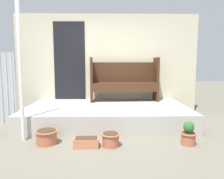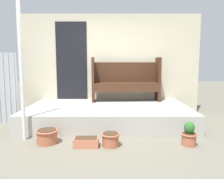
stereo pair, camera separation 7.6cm
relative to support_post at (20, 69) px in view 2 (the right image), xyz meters
The scene contains 9 objects.
ground_plane 1.86m from the support_post, ahead, with size 24.00×24.00×0.00m, color #706B5B.
porch_slab 2.10m from the support_post, 36.34° to the left, with size 3.54×1.92×0.39m.
house_wall 2.50m from the support_post, 55.45° to the left, with size 4.74×0.08×2.60m.
support_post is the anchor object (origin of this frame).
bench 2.60m from the support_post, 42.87° to the left, with size 1.71×0.48×1.09m.
flower_pot_left 1.22m from the support_post, 21.20° to the right, with size 0.38×0.38×0.24m.
flower_pot_middle 1.92m from the support_post, 11.14° to the right, with size 0.31×0.31×0.22m.
flower_pot_right 3.02m from the support_post, ahead, with size 0.27×0.27×0.40m.
planter_box_rect 1.66m from the support_post, 16.22° to the right, with size 0.40×0.21×0.16m.
Camera 2 is at (0.17, -3.84, 1.36)m, focal length 35.00 mm.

